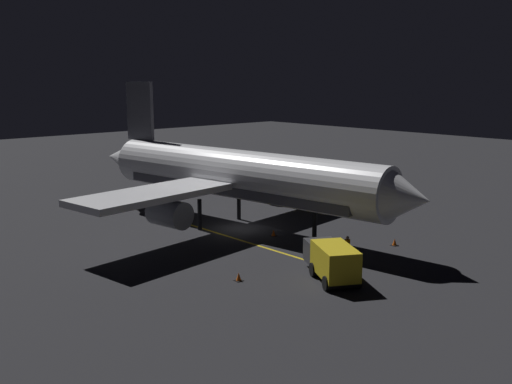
{
  "coord_description": "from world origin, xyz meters",
  "views": [
    {
      "loc": [
        31.97,
        37.01,
        12.73
      ],
      "look_at": [
        0.0,
        2.0,
        3.5
      ],
      "focal_mm": 41.21,
      "sensor_mm": 36.0,
      "label": 1
    }
  ],
  "objects_px": {
    "traffic_cone_near_left": "(239,277)",
    "traffic_cone_under_wing": "(395,242)",
    "baggage_truck": "(332,261)",
    "traffic_cone_near_right": "(273,233)",
    "catering_truck": "(298,192)",
    "ground_crew_worker": "(347,248)",
    "airliner": "(235,176)"
  },
  "relations": [
    {
      "from": "airliner",
      "to": "traffic_cone_near_left",
      "type": "xyz_separation_m",
      "value": [
        8.64,
        10.48,
        -4.29
      ]
    },
    {
      "from": "traffic_cone_near_left",
      "to": "baggage_truck",
      "type": "bearing_deg",
      "value": 141.41
    },
    {
      "from": "airliner",
      "to": "traffic_cone_near_right",
      "type": "relative_size",
      "value": 64.45
    },
    {
      "from": "traffic_cone_near_left",
      "to": "airliner",
      "type": "bearing_deg",
      "value": -129.52
    },
    {
      "from": "traffic_cone_near_left",
      "to": "traffic_cone_under_wing",
      "type": "distance_m",
      "value": 14.29
    },
    {
      "from": "baggage_truck",
      "to": "traffic_cone_near_left",
      "type": "height_order",
      "value": "baggage_truck"
    },
    {
      "from": "ground_crew_worker",
      "to": "traffic_cone_under_wing",
      "type": "relative_size",
      "value": 3.16
    },
    {
      "from": "baggage_truck",
      "to": "traffic_cone_near_right",
      "type": "distance_m",
      "value": 10.99
    },
    {
      "from": "airliner",
      "to": "baggage_truck",
      "type": "xyz_separation_m",
      "value": [
        3.97,
        14.21,
        -3.33
      ]
    },
    {
      "from": "ground_crew_worker",
      "to": "traffic_cone_near_left",
      "type": "distance_m",
      "value": 8.81
    },
    {
      "from": "baggage_truck",
      "to": "traffic_cone_near_right",
      "type": "xyz_separation_m",
      "value": [
        -4.48,
        -9.99,
        -0.96
      ]
    },
    {
      "from": "catering_truck",
      "to": "traffic_cone_under_wing",
      "type": "distance_m",
      "value": 16.65
    },
    {
      "from": "traffic_cone_near_left",
      "to": "traffic_cone_near_right",
      "type": "distance_m",
      "value": 11.09
    },
    {
      "from": "catering_truck",
      "to": "traffic_cone_near_right",
      "type": "bearing_deg",
      "value": 34.9
    },
    {
      "from": "traffic_cone_near_left",
      "to": "traffic_cone_under_wing",
      "type": "xyz_separation_m",
      "value": [
        -14.15,
        2.03,
        0.0
      ]
    },
    {
      "from": "baggage_truck",
      "to": "traffic_cone_under_wing",
      "type": "relative_size",
      "value": 10.7
    },
    {
      "from": "catering_truck",
      "to": "ground_crew_worker",
      "type": "height_order",
      "value": "catering_truck"
    },
    {
      "from": "traffic_cone_near_right",
      "to": "baggage_truck",
      "type": "bearing_deg",
      "value": 65.84
    },
    {
      "from": "catering_truck",
      "to": "airliner",
      "type": "bearing_deg",
      "value": 15.89
    },
    {
      "from": "ground_crew_worker",
      "to": "traffic_cone_near_right",
      "type": "height_order",
      "value": "ground_crew_worker"
    },
    {
      "from": "baggage_truck",
      "to": "traffic_cone_near_right",
      "type": "bearing_deg",
      "value": -114.16
    },
    {
      "from": "airliner",
      "to": "baggage_truck",
      "type": "height_order",
      "value": "airliner"
    },
    {
      "from": "airliner",
      "to": "catering_truck",
      "type": "relative_size",
      "value": 6.3
    },
    {
      "from": "traffic_cone_near_right",
      "to": "traffic_cone_under_wing",
      "type": "xyz_separation_m",
      "value": [
        -4.99,
        8.29,
        0.0
      ]
    },
    {
      "from": "catering_truck",
      "to": "traffic_cone_near_right",
      "type": "xyz_separation_m",
      "value": [
        10.57,
        7.37,
        -0.93
      ]
    },
    {
      "from": "ground_crew_worker",
      "to": "traffic_cone_under_wing",
      "type": "height_order",
      "value": "ground_crew_worker"
    },
    {
      "from": "airliner",
      "to": "catering_truck",
      "type": "distance_m",
      "value": 12.0
    },
    {
      "from": "traffic_cone_near_left",
      "to": "ground_crew_worker",
      "type": "bearing_deg",
      "value": 167.85
    },
    {
      "from": "traffic_cone_near_right",
      "to": "traffic_cone_near_left",
      "type": "bearing_deg",
      "value": 34.35
    },
    {
      "from": "baggage_truck",
      "to": "traffic_cone_under_wing",
      "type": "height_order",
      "value": "baggage_truck"
    },
    {
      "from": "airliner",
      "to": "traffic_cone_near_left",
      "type": "bearing_deg",
      "value": 50.48
    },
    {
      "from": "airliner",
      "to": "traffic_cone_near_left",
      "type": "relative_size",
      "value": 64.45
    }
  ]
}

